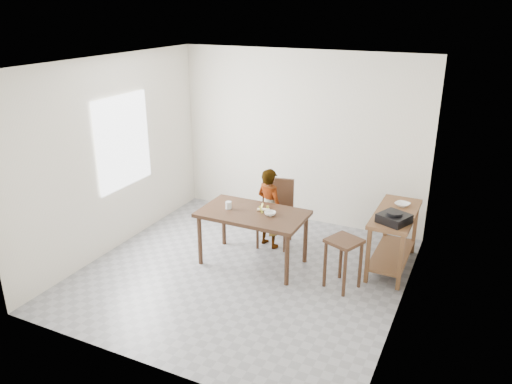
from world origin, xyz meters
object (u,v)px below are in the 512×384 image
at_px(dining_table, 253,238).
at_px(prep_counter, 393,240).
at_px(child, 269,208).
at_px(stool, 343,263).
at_px(dining_chair, 274,214).

xyz_separation_m(dining_table, prep_counter, (1.72, 0.70, 0.03)).
bearing_deg(child, stool, 172.41).
bearing_deg(prep_counter, dining_chair, -177.85).
height_order(dining_table, stool, dining_table).
distance_m(child, dining_chair, 0.14).
distance_m(prep_counter, dining_chair, 1.68).
bearing_deg(prep_counter, stool, -120.17).
xyz_separation_m(child, dining_chair, (0.05, 0.06, -0.11)).
distance_m(prep_counter, stool, 0.90).
bearing_deg(dining_chair, child, -141.12).
xyz_separation_m(prep_counter, child, (-1.73, -0.12, 0.19)).
height_order(prep_counter, child, child).
distance_m(dining_table, prep_counter, 1.86).
bearing_deg(prep_counter, child, -175.93).
height_order(child, stool, child).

